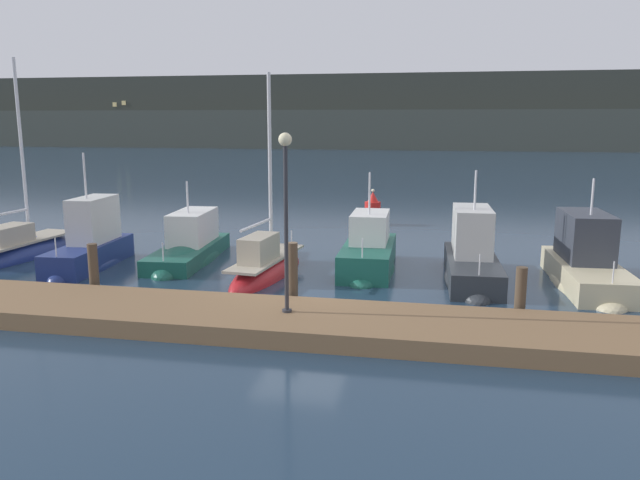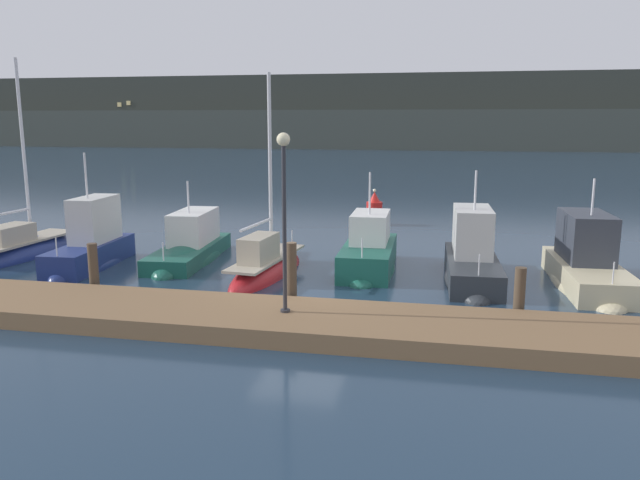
{
  "view_description": "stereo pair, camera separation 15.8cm",
  "coord_description": "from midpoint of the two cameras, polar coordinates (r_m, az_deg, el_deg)",
  "views": [
    {
      "loc": [
        3.9,
        -16.53,
        5.08
      ],
      "look_at": [
        0.0,
        2.97,
        1.2
      ],
      "focal_mm": 35.0,
      "sensor_mm": 36.0,
      "label": 1
    },
    {
      "loc": [
        4.05,
        -16.5,
        5.08
      ],
      "look_at": [
        0.0,
        2.97,
        1.2
      ],
      "focal_mm": 35.0,
      "sensor_mm": 36.0,
      "label": 2
    }
  ],
  "objects": [
    {
      "name": "dock",
      "position": [
        15.43,
        -4.26,
        -7.34
      ],
      "size": [
        31.63,
        2.8,
        0.45
      ],
      "primitive_type": "cube",
      "color": "brown",
      "rests_on": "ground"
    },
    {
      "name": "motorboat_berth_2",
      "position": [
        23.17,
        -20.43,
        -1.17
      ],
      "size": [
        1.75,
        4.88,
        4.52
      ],
      "color": "navy",
      "rests_on": "ground"
    },
    {
      "name": "sailboat_berth_1",
      "position": [
        25.82,
        -25.79,
        -1.13
      ],
      "size": [
        1.97,
        5.63,
        7.92
      ],
      "color": "navy",
      "rests_on": "ground"
    },
    {
      "name": "sailboat_berth_4",
      "position": [
        20.54,
        -5.17,
        -2.85
      ],
      "size": [
        1.82,
        5.39,
        7.15
      ],
      "color": "red",
      "rests_on": "ground"
    },
    {
      "name": "motorboat_berth_5",
      "position": [
        21.35,
        4.24,
        -1.76
      ],
      "size": [
        1.93,
        5.02,
        3.87
      ],
      "color": "#195647",
      "rests_on": "ground"
    },
    {
      "name": "motorboat_berth_7",
      "position": [
        20.98,
        22.95,
        -2.69
      ],
      "size": [
        2.19,
        5.84,
        3.84
      ],
      "color": "beige",
      "rests_on": "ground"
    },
    {
      "name": "dock_lamppost",
      "position": [
        14.72,
        -3.46,
        4.12
      ],
      "size": [
        0.32,
        0.32,
        4.32
      ],
      "color": "#2D2D33",
      "rests_on": "dock"
    },
    {
      "name": "hillside_backdrop",
      "position": [
        116.47,
        8.22,
        11.32
      ],
      "size": [
        240.0,
        23.0,
        12.75
      ],
      "color": "#333833",
      "rests_on": "ground"
    },
    {
      "name": "mooring_pile_3",
      "position": [
        16.44,
        17.59,
        -4.85
      ],
      "size": [
        0.28,
        0.28,
        1.45
      ],
      "primitive_type": "cylinder",
      "color": "#4C3D2D",
      "rests_on": "ground"
    },
    {
      "name": "ground_plane",
      "position": [
        17.73,
        -2.15,
        -5.62
      ],
      "size": [
        400.0,
        400.0,
        0.0
      ],
      "primitive_type": "plane",
      "color": "#1E3347"
    },
    {
      "name": "motorboat_berth_6",
      "position": [
        20.49,
        13.48,
        -2.42
      ],
      "size": [
        1.91,
        5.58,
        4.08
      ],
      "color": "#2D3338",
      "rests_on": "ground"
    },
    {
      "name": "channel_buoy",
      "position": [
        30.38,
        4.68,
        2.58
      ],
      "size": [
        1.16,
        1.16,
        1.75
      ],
      "color": "red",
      "rests_on": "ground"
    },
    {
      "name": "mooring_pile_1",
      "position": [
        19.06,
        -20.21,
        -2.66
      ],
      "size": [
        0.28,
        0.28,
        1.58
      ],
      "primitive_type": "cylinder",
      "color": "#4C3D2D",
      "rests_on": "ground"
    },
    {
      "name": "mooring_pile_2",
      "position": [
        16.76,
        -2.79,
        -3.34
      ],
      "size": [
        0.28,
        0.28,
        1.85
      ],
      "primitive_type": "cylinder",
      "color": "#4C3D2D",
      "rests_on": "ground"
    },
    {
      "name": "motorboat_berth_3",
      "position": [
        23.28,
        -12.03,
        -1.2
      ],
      "size": [
        2.27,
        6.1,
        3.58
      ],
      "color": "#195647",
      "rests_on": "ground"
    }
  ]
}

